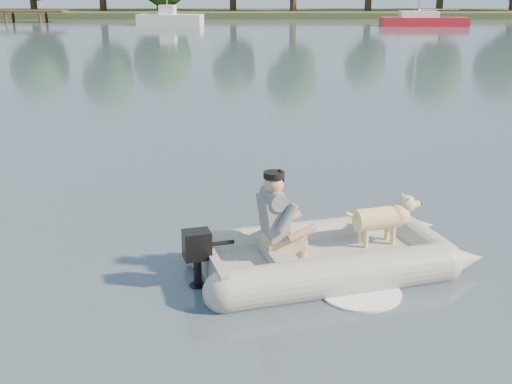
{
  "coord_description": "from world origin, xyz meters",
  "views": [
    {
      "loc": [
        -0.15,
        -7.01,
        3.6
      ],
      "look_at": [
        -0.14,
        1.58,
        0.75
      ],
      "focal_mm": 45.0,
      "sensor_mm": 36.0,
      "label": 1
    }
  ],
  "objects_px": {
    "dinghy": "(331,224)",
    "dog": "(377,223)",
    "man": "(275,214)",
    "sailboat": "(423,21)",
    "motorboat": "(170,12)"
  },
  "relations": [
    {
      "from": "dinghy",
      "to": "dog",
      "type": "relative_size",
      "value": 5.12
    },
    {
      "from": "dog",
      "to": "motorboat",
      "type": "distance_m",
      "value": 48.31
    },
    {
      "from": "man",
      "to": "dinghy",
      "type": "bearing_deg",
      "value": -4.24
    },
    {
      "from": "dog",
      "to": "sailboat",
      "type": "height_order",
      "value": "sailboat"
    },
    {
      "from": "sailboat",
      "to": "man",
      "type": "bearing_deg",
      "value": -104.44
    },
    {
      "from": "dinghy",
      "to": "sailboat",
      "type": "bearing_deg",
      "value": 58.19
    },
    {
      "from": "dinghy",
      "to": "motorboat",
      "type": "relative_size",
      "value": 0.91
    },
    {
      "from": "sailboat",
      "to": "dinghy",
      "type": "bearing_deg",
      "value": -103.67
    },
    {
      "from": "man",
      "to": "motorboat",
      "type": "distance_m",
      "value": 48.48
    },
    {
      "from": "sailboat",
      "to": "motorboat",
      "type": "bearing_deg",
      "value": 178.04
    },
    {
      "from": "man",
      "to": "dog",
      "type": "bearing_deg",
      "value": 0.0
    },
    {
      "from": "dog",
      "to": "motorboat",
      "type": "relative_size",
      "value": 0.18
    },
    {
      "from": "dinghy",
      "to": "man",
      "type": "distance_m",
      "value": 0.77
    },
    {
      "from": "motorboat",
      "to": "sailboat",
      "type": "xyz_separation_m",
      "value": [
        20.83,
        -1.33,
        -0.65
      ]
    },
    {
      "from": "motorboat",
      "to": "dinghy",
      "type": "bearing_deg",
      "value": -74.62
    }
  ]
}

